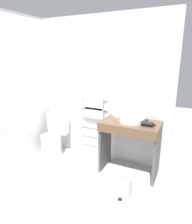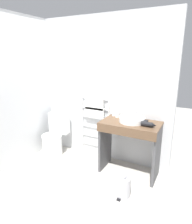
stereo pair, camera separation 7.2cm
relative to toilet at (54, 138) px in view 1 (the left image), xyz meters
The scene contains 12 objects.
ground_plane 1.28m from the toilet, 48.29° to the right, with size 12.00×12.00×0.00m, color beige.
wall_back 1.32m from the toilet, 26.11° to the left, with size 2.56×0.12×2.55m, color silver.
wall_side 1.07m from the toilet, 143.71° to the right, with size 0.12×1.90×2.55m, color silver.
toilet is the anchor object (origin of this frame).
towel_radiator 0.95m from the toilet, 21.80° to the left, with size 0.59×0.06×1.18m.
vanity_counter 1.53m from the toilet, ahead, with size 0.91×0.54×0.88m.
sink_basin 1.63m from the toilet, ahead, with size 0.40×0.40×0.08m.
faucet 1.67m from the toilet, ahead, with size 0.02×0.10×0.14m.
cup_near_wall 1.31m from the toilet, 11.56° to the left, with size 0.07×0.07×0.08m.
cup_near_edge 1.37m from the toilet, ahead, with size 0.08×0.08×0.08m.
hair_dryer 1.88m from the toilet, ahead, with size 0.22×0.18×0.07m.
trash_bin 1.72m from the toilet, 18.84° to the right, with size 0.23×0.26×0.35m.
Camera 1 is at (1.51, -1.93, 1.87)m, focal length 32.00 mm.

